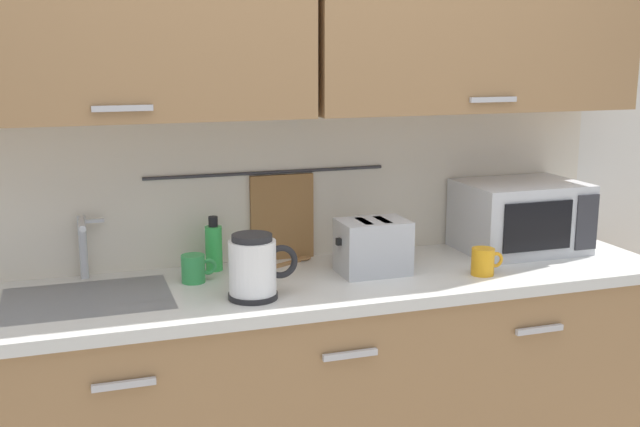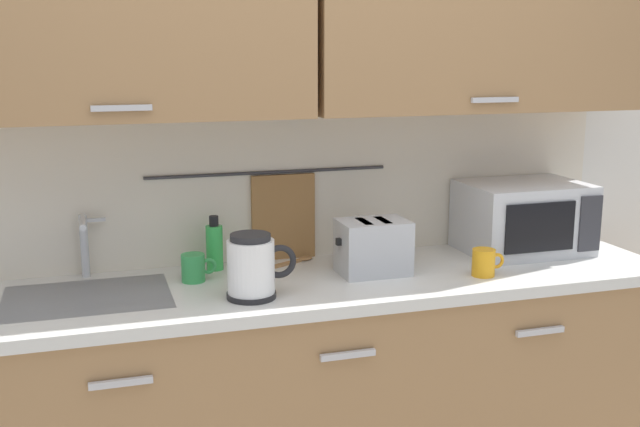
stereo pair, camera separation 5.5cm
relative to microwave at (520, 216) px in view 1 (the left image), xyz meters
name	(u,v)px [view 1 (the left image)]	position (x,y,z in m)	size (l,w,h in m)	color
counter_unit	(316,397)	(-0.87, -0.11, -0.58)	(2.53, 0.64, 0.90)	#997047
back_wall_assembly	(298,92)	(-0.86, 0.12, 0.49)	(3.70, 0.41, 2.50)	silver
sink_faucet	(83,239)	(-1.63, 0.12, 0.01)	(0.09, 0.17, 0.22)	#B2B5BA
microwave	(520,216)	(0.00, 0.00, 0.00)	(0.46, 0.35, 0.27)	silver
electric_kettle	(254,267)	(-1.13, -0.25, -0.03)	(0.23, 0.16, 0.21)	black
dish_soap_bottle	(214,247)	(-1.19, 0.10, -0.05)	(0.06, 0.06, 0.20)	green
mug_near_sink	(194,269)	(-1.28, -0.02, -0.09)	(0.12, 0.08, 0.09)	green
toaster	(373,246)	(-0.66, -0.11, -0.04)	(0.26, 0.17, 0.19)	#B7BABF
mug_by_kettle	(484,261)	(-0.31, -0.25, -0.09)	(0.12, 0.08, 0.09)	orange
wooden_spoon	(290,262)	(-0.91, 0.09, -0.13)	(0.26, 0.15, 0.01)	#9E7042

